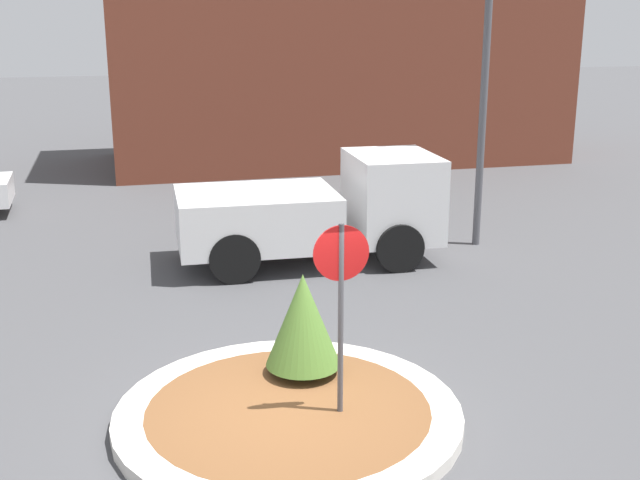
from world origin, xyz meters
The scene contains 7 objects.
ground_plane centered at (0.00, 0.00, 0.00)m, with size 120.00×120.00×0.00m, color #474749.
traffic_island centered at (0.00, 0.00, 0.09)m, with size 4.38×4.38×0.18m.
stop_sign centered at (0.61, -0.22, 1.79)m, with size 0.68×0.07×2.60m.
island_shrub centered at (0.42, 0.96, 0.96)m, with size 1.03×1.03×1.43m.
utility_truck centered at (2.02, 6.52, 1.09)m, with size 5.34×2.49×2.18m.
storefront_building centered at (5.56, 18.18, 3.68)m, with size 15.15×6.07×7.36m.
light_pole centered at (5.73, 6.85, 4.11)m, with size 0.70×0.30×7.08m.
Camera 1 is at (-1.85, -8.94, 4.97)m, focal length 45.00 mm.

